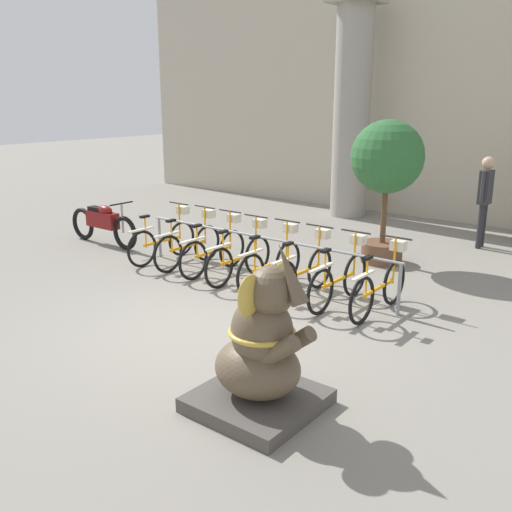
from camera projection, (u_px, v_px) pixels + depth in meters
ground_plane at (207, 327)px, 7.48m from camera, size 60.00×60.00×0.00m
building_facade at (459, 93)px, 13.16m from camera, size 20.00×0.20×6.00m
column_left at (352, 109)px, 13.84m from camera, size 1.12×1.12×5.16m
bike_rack at (261, 244)px, 9.16m from camera, size 4.91×0.05×0.77m
bicycle_0 at (164, 239)px, 10.41m from camera, size 0.48×1.63×1.02m
bicycle_1 at (190, 244)px, 10.08m from camera, size 0.48×1.63×1.02m
bicycle_2 at (215, 250)px, 9.70m from camera, size 0.48×1.63×1.02m
bicycle_3 at (240, 257)px, 9.29m from camera, size 0.48×1.63×1.02m
bicycle_4 at (272, 263)px, 8.94m from camera, size 0.48×1.63×1.02m
bicycle_5 at (304, 270)px, 8.57m from camera, size 0.48×1.63×1.02m
bicycle_6 at (340, 278)px, 8.21m from camera, size 0.48×1.63×1.02m
bicycle_7 at (380, 286)px, 7.87m from camera, size 0.48×1.63×1.02m
elephant_statue at (261, 354)px, 5.37m from camera, size 1.12×1.12×1.72m
motorcycle at (103, 223)px, 11.54m from camera, size 2.05×0.55×0.93m
person_pedestrian at (485, 193)px, 11.14m from camera, size 0.24×0.47×1.81m
potted_tree at (387, 166)px, 9.95m from camera, size 1.28×1.28×2.55m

